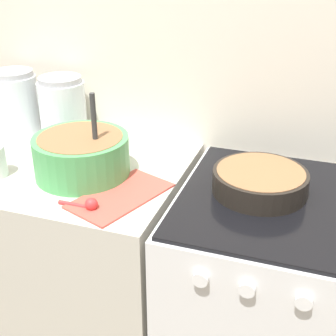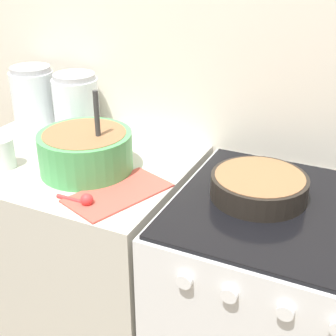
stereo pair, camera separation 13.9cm
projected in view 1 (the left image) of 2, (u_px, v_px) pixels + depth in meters
wall_back at (208, 67)px, 1.57m from camera, size 4.62×0.05×2.40m
countertop_cabinet at (73, 275)px, 1.74m from camera, size 0.81×0.61×0.93m
stove at (275, 323)px, 1.52m from camera, size 0.65×0.63×0.93m
mixing_bowl at (82, 153)px, 1.43m from camera, size 0.29×0.29×0.27m
baking_pan at (260, 181)px, 1.35m from camera, size 0.27×0.27×0.07m
storage_jar_left at (17, 106)px, 1.75m from camera, size 0.17×0.17×0.23m
storage_jar_middle at (63, 112)px, 1.69m from camera, size 0.17×0.17×0.23m
recipe_page at (121, 196)px, 1.34m from camera, size 0.26×0.34×0.01m
measuring_spoon at (87, 204)px, 1.27m from camera, size 0.12×0.04×0.04m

